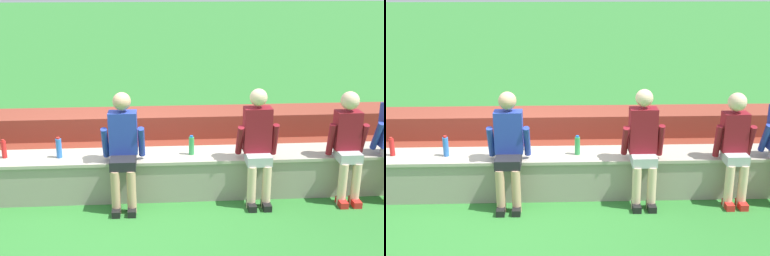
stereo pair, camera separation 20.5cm
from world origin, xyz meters
TOP-DOWN VIEW (x-y plane):
  - ground_plane at (0.00, 0.00)m, footprint 80.00×80.00m
  - stone_seating_wall at (0.00, 0.28)m, footprint 7.92×0.59m
  - brick_bleachers at (0.00, 1.51)m, footprint 9.52×1.36m
  - person_left_of_center at (0.05, -0.01)m, footprint 0.52×0.58m
  - person_center at (1.70, -0.03)m, footprint 0.52×0.50m
  - person_right_of_center at (2.83, -0.03)m, footprint 0.49×0.50m
  - water_bottle_center_gap at (0.90, 0.25)m, footprint 0.07×0.07m
  - water_bottle_near_right at (-0.77, 0.25)m, footprint 0.07×0.07m
  - water_bottle_mid_left at (-1.46, 0.29)m, footprint 0.06×0.06m

SIDE VIEW (x-z plane):
  - ground_plane at x=0.00m, z-range 0.00..0.00m
  - stone_seating_wall at x=0.00m, z-range 0.02..0.57m
  - brick_bleachers at x=0.00m, z-range -0.06..0.64m
  - water_bottle_mid_left at x=-1.46m, z-range 0.54..0.79m
  - water_bottle_center_gap at x=0.90m, z-range 0.54..0.80m
  - water_bottle_near_right at x=-0.77m, z-range 0.54..0.81m
  - person_right_of_center at x=2.83m, z-range 0.06..1.46m
  - person_left_of_center at x=0.05m, z-range 0.06..1.48m
  - person_center at x=1.70m, z-range 0.06..1.51m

